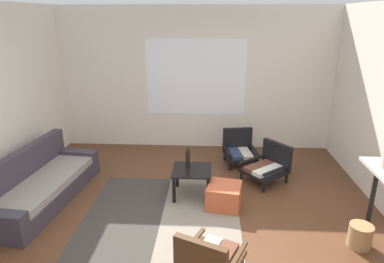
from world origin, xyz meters
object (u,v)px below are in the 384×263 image
glass_bottle (188,159)px  armchair_by_window (239,149)px  couch (39,186)px  ottoman_orange (224,196)px  armchair_corner (268,165)px  wicker_basket (360,236)px  coffee_table (192,175)px  armchair_striped_foreground (209,260)px

glass_bottle → armchair_by_window: bearing=54.1°
couch → armchair_by_window: (2.92, 1.48, 0.04)m
armchair_by_window → ottoman_orange: armchair_by_window is taller
couch → glass_bottle: size_ratio=6.83×
armchair_corner → glass_bottle: glass_bottle is taller
armchair_by_window → wicker_basket: 2.58m
wicker_basket → glass_bottle: bearing=151.0°
coffee_table → ottoman_orange: bearing=-32.7°
couch → armchair_striped_foreground: size_ratio=2.76×
ottoman_orange → glass_bottle: (-0.52, 0.36, 0.38)m
armchair_by_window → wicker_basket: (1.20, -2.28, -0.13)m
armchair_by_window → glass_bottle: (-0.83, -1.15, 0.28)m
armchair_corner → wicker_basket: (0.79, -1.61, -0.13)m
armchair_by_window → couch: bearing=-153.1°
glass_bottle → wicker_basket: (2.04, -1.13, -0.41)m
armchair_by_window → armchair_corner: (0.41, -0.67, 0.01)m
armchair_by_window → armchair_corner: bearing=-58.7°
armchair_by_window → armchair_striped_foreground: size_ratio=0.80×
armchair_by_window → armchair_striped_foreground: 2.98m
armchair_striped_foreground → armchair_corner: 2.45m
couch → ottoman_orange: size_ratio=4.84×
coffee_table → armchair_corner: armchair_corner is taller
ottoman_orange → glass_bottle: size_ratio=1.41×
coffee_table → armchair_by_window: (0.77, 1.21, -0.07)m
glass_bottle → ottoman_orange: bearing=-34.2°
armchair_striped_foreground → couch: bearing=148.7°
armchair_by_window → wicker_basket: armchair_by_window is taller
coffee_table → armchair_corner: 1.30m
armchair_striped_foreground → armchair_by_window: bearing=80.2°
couch → wicker_basket: bearing=-11.0°
glass_bottle → wicker_basket: 2.37m
ottoman_orange → armchair_striped_foreground: bearing=-97.8°
couch → armchair_by_window: bearing=26.9°
armchair_corner → wicker_basket: bearing=-63.8°
glass_bottle → wicker_basket: glass_bottle is taller
armchair_by_window → glass_bottle: size_ratio=1.97×
armchair_striped_foreground → ottoman_orange: bearing=82.2°
coffee_table → armchair_corner: size_ratio=0.67×
armchair_striped_foreground → wicker_basket: armchair_striped_foreground is taller
coffee_table → glass_bottle: (-0.06, 0.06, 0.22)m
coffee_table → armchair_striped_foreground: bearing=-81.4°
wicker_basket → armchair_striped_foreground: bearing=-159.0°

